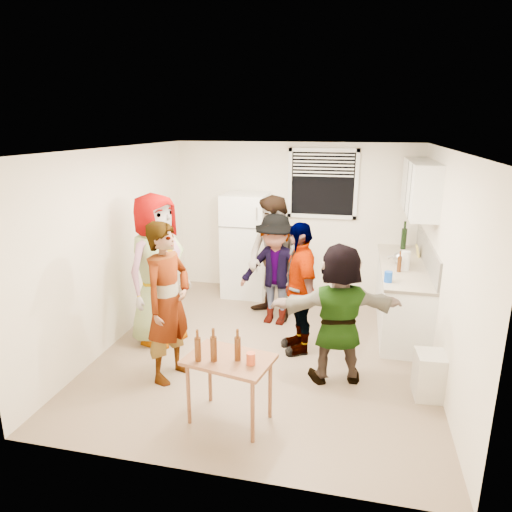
% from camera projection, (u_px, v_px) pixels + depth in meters
% --- Properties ---
extents(room, '(4.00, 4.50, 2.50)m').
position_uv_depth(room, '(267.00, 348.00, 5.85)').
color(room, white).
rests_on(room, ground).
extents(window, '(1.12, 0.10, 1.06)m').
position_uv_depth(window, '(323.00, 184.00, 7.32)').
color(window, white).
rests_on(window, room).
extents(refrigerator, '(0.70, 0.70, 1.70)m').
position_uv_depth(refrigerator, '(246.00, 245.00, 7.54)').
color(refrigerator, white).
rests_on(refrigerator, ground).
extents(counter_lower, '(0.60, 2.20, 0.86)m').
position_uv_depth(counter_lower, '(401.00, 296.00, 6.45)').
color(counter_lower, white).
rests_on(counter_lower, ground).
extents(countertop, '(0.64, 2.22, 0.04)m').
position_uv_depth(countertop, '(404.00, 266.00, 6.33)').
color(countertop, beige).
rests_on(countertop, counter_lower).
extents(backsplash, '(0.03, 2.20, 0.36)m').
position_uv_depth(backsplash, '(427.00, 253.00, 6.21)').
color(backsplash, '#B6B1A7').
rests_on(backsplash, countertop).
extents(upper_cabinets, '(0.34, 1.60, 0.70)m').
position_uv_depth(upper_cabinets, '(420.00, 187.00, 6.19)').
color(upper_cabinets, white).
rests_on(upper_cabinets, room).
extents(kettle, '(0.26, 0.22, 0.21)m').
position_uv_depth(kettle, '(401.00, 264.00, 6.32)').
color(kettle, silver).
rests_on(kettle, countertop).
extents(paper_towel, '(0.12, 0.12, 0.26)m').
position_uv_depth(paper_towel, '(404.00, 270.00, 6.08)').
color(paper_towel, white).
rests_on(paper_towel, countertop).
extents(wine_bottle, '(0.08, 0.08, 0.32)m').
position_uv_depth(wine_bottle, '(403.00, 249.00, 7.12)').
color(wine_bottle, black).
rests_on(wine_bottle, countertop).
extents(beer_bottle_counter, '(0.05, 0.05, 0.21)m').
position_uv_depth(beer_bottle_counter, '(399.00, 272.00, 6.00)').
color(beer_bottle_counter, '#47230C').
rests_on(beer_bottle_counter, countertop).
extents(blue_cup, '(0.10, 0.10, 0.13)m').
position_uv_depth(blue_cup, '(388.00, 282.00, 5.62)').
color(blue_cup, blue).
rests_on(blue_cup, countertop).
extents(picture_frame, '(0.02, 0.19, 0.16)m').
position_uv_depth(picture_frame, '(418.00, 251.00, 6.70)').
color(picture_frame, '#EBD355').
rests_on(picture_frame, countertop).
extents(trash_bin, '(0.36, 0.36, 0.49)m').
position_uv_depth(trash_bin, '(431.00, 375.00, 4.76)').
color(trash_bin, beige).
rests_on(trash_bin, ground).
extents(serving_table, '(0.88, 0.68, 0.67)m').
position_uv_depth(serving_table, '(230.00, 420.00, 4.44)').
color(serving_table, brown).
rests_on(serving_table, ground).
extents(beer_bottle_table, '(0.06, 0.06, 0.24)m').
position_uv_depth(beer_bottle_table, '(214.00, 361.00, 4.21)').
color(beer_bottle_table, '#47230C').
rests_on(beer_bottle_table, serving_table).
extents(red_cup, '(0.08, 0.08, 0.11)m').
position_uv_depth(red_cup, '(251.00, 364.00, 4.15)').
color(red_cup, '#B94320').
rests_on(red_cup, serving_table).
extents(guest_grey, '(2.18, 1.56, 0.63)m').
position_uv_depth(guest_grey, '(162.00, 339.00, 6.10)').
color(guest_grey, gray).
rests_on(guest_grey, ground).
extents(guest_stripe, '(1.91, 1.13, 0.43)m').
position_uv_depth(guest_stripe, '(172.00, 376.00, 5.22)').
color(guest_stripe, '#141933').
rests_on(guest_stripe, ground).
extents(guest_back_left, '(1.79, 1.99, 0.69)m').
position_uv_depth(guest_back_left, '(273.00, 318.00, 6.78)').
color(guest_back_left, brown).
rests_on(guest_back_left, ground).
extents(guest_back_right, '(1.25, 1.73, 0.59)m').
position_uv_depth(guest_back_right, '(275.00, 322.00, 6.64)').
color(guest_back_right, '#47474C').
rests_on(guest_back_right, ground).
extents(guest_black, '(1.91, 1.54, 0.41)m').
position_uv_depth(guest_black, '(298.00, 349.00, 5.84)').
color(guest_black, black).
rests_on(guest_black, ground).
extents(guest_orange, '(1.82, 1.91, 0.47)m').
position_uv_depth(guest_orange, '(335.00, 378.00, 5.16)').
color(guest_orange, '#C37444').
rests_on(guest_orange, ground).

